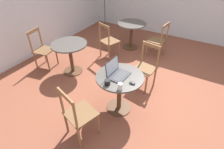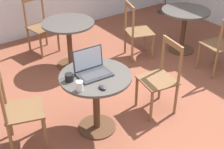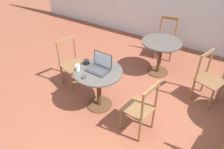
% 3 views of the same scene
% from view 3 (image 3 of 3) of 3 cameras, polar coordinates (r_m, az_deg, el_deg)
% --- Properties ---
extents(ground_plane, '(16.00, 16.00, 0.00)m').
position_cam_3_polar(ground_plane, '(3.59, 2.20, -13.72)').
color(ground_plane, brown).
extents(cafe_table_near, '(0.79, 0.79, 0.74)m').
position_cam_3_polar(cafe_table_near, '(3.60, -3.55, -1.42)').
color(cafe_table_near, '#51331E').
rests_on(cafe_table_near, ground_plane).
extents(cafe_table_far, '(0.79, 0.79, 0.74)m').
position_cam_3_polar(cafe_table_far, '(4.57, 12.62, 6.42)').
color(cafe_table_far, '#51331E').
rests_on(cafe_table_far, ground_plane).
extents(chair_near_left, '(0.51, 0.51, 0.94)m').
position_cam_3_polar(chair_near_left, '(4.25, -10.43, 2.74)').
color(chair_near_left, brown).
rests_on(chair_near_left, ground_plane).
extents(chair_near_right, '(0.47, 0.47, 0.94)m').
position_cam_3_polar(chair_near_right, '(3.26, 7.52, -8.89)').
color(chair_near_right, brown).
rests_on(chair_near_right, ground_plane).
extents(chair_mid_left, '(0.52, 0.52, 0.94)m').
position_cam_3_polar(chair_mid_left, '(4.13, 23.80, -1.07)').
color(chair_mid_left, brown).
rests_on(chair_mid_left, ground_plane).
extents(chair_far_back, '(0.48, 0.48, 0.94)m').
position_cam_3_polar(chair_far_back, '(5.28, 13.99, 9.17)').
color(chair_far_back, brown).
rests_on(chair_far_back, ground_plane).
extents(laptop, '(0.37, 0.30, 0.27)m').
position_cam_3_polar(laptop, '(3.50, -3.33, 2.04)').
color(laptop, '#2D2D33').
rests_on(laptop, cafe_table_near).
extents(mouse, '(0.06, 0.10, 0.03)m').
position_cam_3_polar(mouse, '(3.36, -7.38, -0.63)').
color(mouse, '#2D2D33').
rests_on(mouse, cafe_table_near).
extents(mug, '(0.13, 0.09, 0.08)m').
position_cam_3_polar(mug, '(3.66, -6.70, 3.22)').
color(mug, black).
rests_on(mug, cafe_table_near).
extents(drinking_glass, '(0.07, 0.07, 0.11)m').
position_cam_3_polar(drinking_glass, '(3.52, -8.99, 1.77)').
color(drinking_glass, silver).
rests_on(drinking_glass, cafe_table_near).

